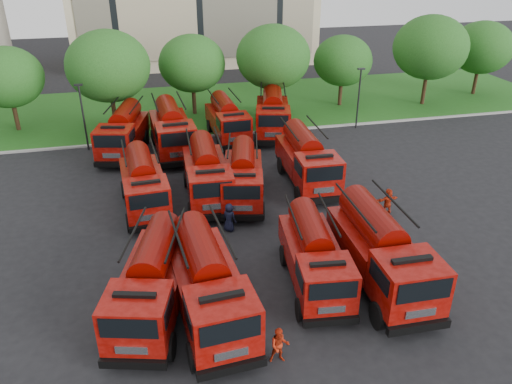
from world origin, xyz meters
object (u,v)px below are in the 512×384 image
fire_truck_2 (314,256)px  fire_truck_10 (227,120)px  fire_truck_4 (144,184)px  firefighter_5 (386,213)px  fire_truck_7 (307,159)px  fire_truck_6 (243,176)px  fire_truck_9 (172,130)px  fire_truck_0 (152,281)px  fire_truck_5 (207,173)px  fire_truck_3 (381,251)px  firefighter_4 (229,230)px  fire_truck_1 (208,284)px  firefighter_2 (441,321)px  fire_truck_11 (273,114)px  fire_truck_8 (123,132)px  firefighter_1 (279,361)px  firefighter_3 (371,285)px  firefighter_0 (345,320)px

fire_truck_2 → fire_truck_10: 19.77m
fire_truck_4 → firefighter_5: fire_truck_4 is taller
fire_truck_10 → fire_truck_7: bearing=-71.9°
fire_truck_6 → fire_truck_9: (-3.56, 8.73, 0.23)m
fire_truck_0 → fire_truck_5: bearing=85.1°
fire_truck_3 → firefighter_4: fire_truck_3 is taller
fire_truck_1 → fire_truck_6: size_ratio=1.07×
fire_truck_2 → fire_truck_6: (-1.42, 9.10, 0.03)m
firefighter_2 → fire_truck_11: bearing=20.5°
fire_truck_0 → fire_truck_8: 18.97m
fire_truck_1 → firefighter_1: (2.22, -3.12, -1.71)m
firefighter_3 → firefighter_1: bearing=28.6°
firefighter_1 → firefighter_2: (7.26, 0.59, 0.00)m
fire_truck_0 → fire_truck_3: 10.23m
fire_truck_8 → fire_truck_11: fire_truck_11 is taller
fire_truck_0 → fire_truck_11: size_ratio=0.94×
fire_truck_6 → firefighter_2: bearing=-52.9°
fire_truck_1 → fire_truck_9: fire_truck_9 is taller
fire_truck_2 → firefighter_3: (2.60, -0.74, -1.53)m
fire_truck_11 → fire_truck_4: bearing=-121.0°
fire_truck_0 → firefighter_2: (11.71, -3.32, -1.64)m
fire_truck_5 → firefighter_0: (4.03, -12.55, -1.67)m
fire_truck_11 → firefighter_3: fire_truck_11 is taller
fire_truck_2 → firefighter_3: bearing=-9.4°
fire_truck_3 → fire_truck_9: size_ratio=0.98×
fire_truck_6 → fire_truck_1: bearing=-96.9°
fire_truck_1 → fire_truck_11: bearing=63.8°
fire_truck_3 → fire_truck_8: bearing=122.0°
fire_truck_3 → fire_truck_10: 20.72m
fire_truck_5 → fire_truck_9: size_ratio=0.93×
fire_truck_7 → firefighter_0: fire_truck_7 is taller
fire_truck_11 → firefighter_3: 20.81m
fire_truck_5 → firefighter_2: (7.95, -13.51, -1.67)m
firefighter_3 → firefighter_5: size_ratio=1.18×
firefighter_4 → firefighter_2: bearing=170.5°
fire_truck_3 → firefighter_4: size_ratio=4.71×
fire_truck_10 → firefighter_4: size_ratio=4.30×
fire_truck_2 → fire_truck_9: (-4.98, 17.83, 0.26)m
fire_truck_9 → firefighter_1: bearing=-87.0°
firefighter_3 → fire_truck_11: bearing=-96.7°
fire_truck_6 → fire_truck_8: fire_truck_8 is taller
firefighter_0 → fire_truck_5: bearing=102.4°
fire_truck_0 → fire_truck_10: 21.29m
fire_truck_3 → fire_truck_8: (-11.46, 19.21, -0.08)m
fire_truck_0 → firefighter_0: 8.30m
fire_truck_2 → fire_truck_8: (-8.52, 18.54, 0.15)m
fire_truck_5 → fire_truck_10: 10.43m
fire_truck_1 → fire_truck_6: fire_truck_1 is taller
fire_truck_11 → firefighter_5: 14.98m
fire_truck_4 → firefighter_3: fire_truck_4 is taller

